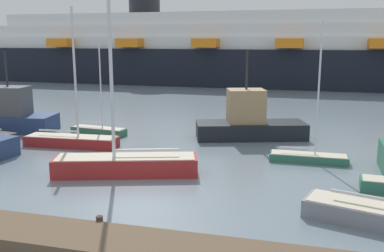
# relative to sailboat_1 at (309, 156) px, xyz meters

# --- Properties ---
(ground_plane) EXTENTS (600.00, 600.00, 0.00)m
(ground_plane) POSITION_rel_sailboat_1_xyz_m (-7.08, -8.38, -0.36)
(ground_plane) COLOR slate
(dock_pier) EXTENTS (24.97, 2.28, 0.82)m
(dock_pier) POSITION_rel_sailboat_1_xyz_m (-7.08, -12.86, -0.02)
(dock_pier) COLOR brown
(dock_pier) RESTS_ON ground_plane
(sailboat_1) EXTENTS (4.33, 1.18, 7.86)m
(sailboat_1) POSITION_rel_sailboat_1_xyz_m (0.00, 0.00, 0.00)
(sailboat_1) COLOR #2D6B51
(sailboat_1) RESTS_ON ground_plane
(sailboat_3) EXTENTS (4.30, 1.60, 6.82)m
(sailboat_3) POSITION_rel_sailboat_1_xyz_m (-14.83, 3.47, -0.01)
(sailboat_3) COLOR #2D6B51
(sailboat_3) RESTS_ON ground_plane
(sailboat_4) EXTENTS (6.18, 1.88, 8.82)m
(sailboat_4) POSITION_rel_sailboat_1_xyz_m (-14.91, -0.19, 0.10)
(sailboat_4) COLOR maroon
(sailboat_4) RESTS_ON ground_plane
(sailboat_5) EXTENTS (7.48, 3.80, 12.91)m
(sailboat_5) POSITION_rel_sailboat_1_xyz_m (-9.11, -4.80, 0.31)
(sailboat_5) COLOR maroon
(sailboat_5) RESTS_ON ground_plane
(fishing_boat_1) EXTENTS (7.77, 3.69, 5.99)m
(fishing_boat_1) POSITION_rel_sailboat_1_xyz_m (-22.18, 2.96, 0.82)
(fishing_boat_1) COLOR navy
(fishing_boat_1) RESTS_ON ground_plane
(fishing_boat_2) EXTENTS (8.05, 4.81, 6.11)m
(fishing_boat_2) POSITION_rel_sailboat_1_xyz_m (-4.07, 5.17, 0.79)
(fishing_boat_2) COLOR black
(fishing_boat_2) RESTS_ON ground_plane
(cruise_ship) EXTENTS (99.36, 17.22, 15.76)m
(cruise_ship) POSITION_rel_sailboat_1_xyz_m (-8.46, 42.46, 4.62)
(cruise_ship) COLOR black
(cruise_ship) RESTS_ON ground_plane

